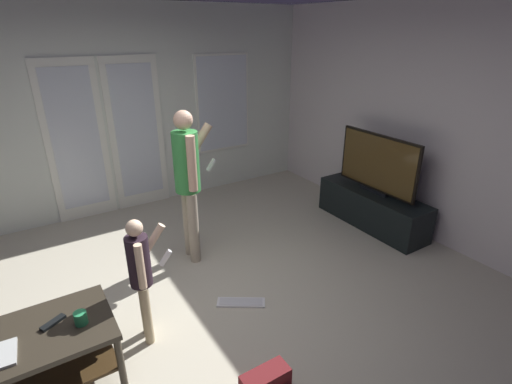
% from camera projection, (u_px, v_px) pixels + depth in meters
% --- Properties ---
extents(ground_plane, '(5.98, 5.45, 0.02)m').
position_uv_depth(ground_plane, '(200.00, 322.00, 3.34)').
color(ground_plane, '#BDB6A0').
extents(wall_back_with_doors, '(5.98, 0.09, 2.68)m').
position_uv_depth(wall_back_with_doors, '(109.00, 115.00, 4.94)').
color(wall_back_with_doors, silver).
rests_on(wall_back_with_doors, ground_plane).
extents(wall_right_plain, '(0.06, 5.45, 2.65)m').
position_uv_depth(wall_right_plain, '(438.00, 126.00, 4.28)').
color(wall_right_plain, silver).
rests_on(wall_right_plain, ground_plane).
extents(coffee_table, '(1.00, 0.65, 0.48)m').
position_uv_depth(coffee_table, '(37.00, 349.00, 2.59)').
color(coffee_table, '#30291F').
rests_on(coffee_table, ground_plane).
extents(tv_stand, '(0.45, 1.47, 0.45)m').
position_uv_depth(tv_stand, '(372.00, 208.00, 4.88)').
color(tv_stand, black).
rests_on(tv_stand, ground_plane).
extents(flat_screen_tv, '(0.08, 1.14, 0.73)m').
position_uv_depth(flat_screen_tv, '(378.00, 164.00, 4.65)').
color(flat_screen_tv, black).
rests_on(flat_screen_tv, tv_stand).
extents(person_adult, '(0.52, 0.44, 1.62)m').
position_uv_depth(person_adult, '(188.00, 174.00, 3.90)').
color(person_adult, tan).
rests_on(person_adult, ground_plane).
extents(person_child, '(0.37, 0.29, 1.07)m').
position_uv_depth(person_child, '(141.00, 271.00, 2.92)').
color(person_child, tan).
rests_on(person_child, ground_plane).
extents(loose_keyboard, '(0.44, 0.35, 0.02)m').
position_uv_depth(loose_keyboard, '(241.00, 302.00, 3.54)').
color(loose_keyboard, white).
rests_on(loose_keyboard, ground_plane).
extents(cup_near_edge, '(0.09, 0.09, 0.09)m').
position_uv_depth(cup_near_edge, '(81.00, 318.00, 2.61)').
color(cup_near_edge, '#298C54').
rests_on(cup_near_edge, coffee_table).
extents(tv_remote_black, '(0.17, 0.13, 0.02)m').
position_uv_depth(tv_remote_black, '(53.00, 323.00, 2.63)').
color(tv_remote_black, black).
rests_on(tv_remote_black, coffee_table).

